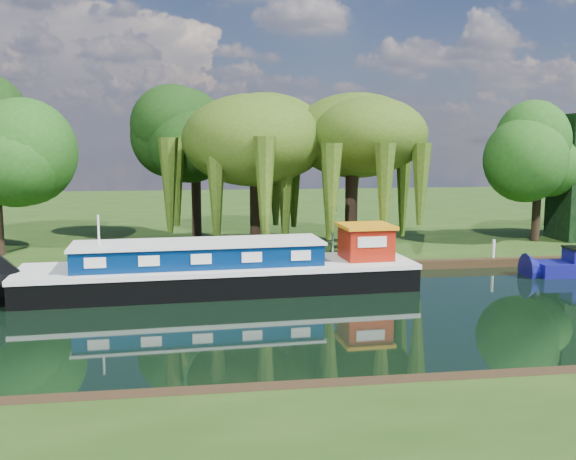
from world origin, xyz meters
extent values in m
plane|color=black|center=(0.00, 0.00, 0.00)|extent=(120.00, 120.00, 0.00)
cube|color=#1D360E|center=(0.00, 34.00, 0.23)|extent=(120.00, 52.00, 0.45)
cube|color=black|center=(-5.96, 4.66, 0.44)|extent=(17.84, 4.87, 1.18)
cube|color=silver|center=(-5.96, 4.66, 1.13)|extent=(17.94, 4.96, 0.22)
cube|color=#031D4C|center=(-6.93, 4.61, 1.71)|extent=(11.08, 3.41, 0.93)
cube|color=silver|center=(-6.93, 4.61, 2.24)|extent=(11.29, 3.62, 0.12)
cube|color=maroon|center=(0.90, 5.04, 1.98)|extent=(2.27, 2.27, 1.47)
cube|color=orange|center=(0.90, 5.04, 2.79)|extent=(2.53, 2.53, 0.16)
cylinder|color=silver|center=(-11.24, 4.38, 2.42)|extent=(0.10, 0.10, 2.35)
cylinder|color=black|center=(-3.59, 12.63, 3.01)|extent=(0.66, 0.66, 5.11)
ellipsoid|color=#2D450E|center=(-3.59, 12.63, 6.70)|extent=(7.14, 7.14, 4.61)
cylinder|color=black|center=(1.67, 11.06, 2.90)|extent=(0.69, 0.69, 4.91)
ellipsoid|color=#2D450E|center=(1.67, 11.06, 6.45)|extent=(6.70, 6.70, 4.33)
cylinder|color=black|center=(-6.97, 18.95, 3.91)|extent=(0.66, 0.66, 6.92)
ellipsoid|color=black|center=(-6.97, 18.95, 6.75)|extent=(5.54, 5.54, 5.54)
cylinder|color=black|center=(14.37, 13.65, 3.34)|extent=(0.55, 0.55, 5.78)
ellipsoid|color=#1B4511|center=(14.37, 13.65, 5.70)|extent=(4.62, 4.62, 4.62)
cylinder|color=silver|center=(0.50, 10.50, 1.55)|extent=(0.10, 0.10, 2.20)
sphere|color=white|center=(0.50, 10.50, 2.83)|extent=(0.36, 0.36, 0.36)
cylinder|color=silver|center=(-10.00, 8.40, 0.95)|extent=(0.16, 0.16, 1.00)
cylinder|color=silver|center=(-4.00, 8.40, 0.95)|extent=(0.16, 0.16, 1.00)
cylinder|color=silver|center=(3.00, 8.40, 0.95)|extent=(0.16, 0.16, 1.00)
cylinder|color=silver|center=(9.00, 8.40, 0.95)|extent=(0.16, 0.16, 1.00)
camera|label=1|loc=(-7.09, -24.06, 6.77)|focal=40.00mm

